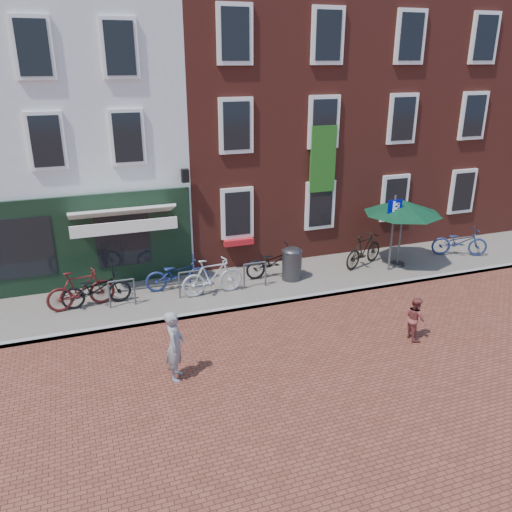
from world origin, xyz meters
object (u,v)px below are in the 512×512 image
object	(u,v)px
bicycle_3	(212,277)
bicycle_5	(364,250)
parking_sign	(393,221)
bicycle_6	(460,242)
parasol	(403,205)
bicycle_0	(96,289)
woman	(175,346)
bicycle_4	(274,261)
bicycle_1	(81,289)
litter_bin	(292,262)
boy	(415,318)
bicycle_2	(177,274)

from	to	relation	value
bicycle_3	bicycle_5	bearing A→B (deg)	-87.46
parking_sign	bicycle_6	world-z (taller)	parking_sign
parasol	bicycle_5	bearing A→B (deg)	162.54
bicycle_0	bicycle_5	bearing A→B (deg)	-92.04
woman	parasol	bearing A→B (deg)	-46.48
bicycle_4	bicycle_6	distance (m)	6.98
bicycle_1	bicycle_4	world-z (taller)	bicycle_1
litter_bin	woman	world-z (taller)	woman
parking_sign	bicycle_0	xyz separation A→B (m)	(-9.38, 0.49, -1.19)
litter_bin	bicycle_1	world-z (taller)	litter_bin
boy	bicycle_0	world-z (taller)	boy
woman	bicycle_5	xyz separation A→B (m)	(7.30, 4.34, -0.16)
woman	bicycle_4	xyz separation A→B (m)	(4.10, 4.50, -0.21)
bicycle_0	bicycle_2	bearing A→B (deg)	-85.23
woman	bicycle_2	distance (m)	4.63
parasol	bicycle_1	distance (m)	10.43
bicycle_0	bicycle_2	world-z (taller)	same
bicycle_0	bicycle_6	xyz separation A→B (m)	(12.52, -0.11, 0.00)
parasol	bicycle_4	size ratio (longest dim) A/B	1.33
parking_sign	bicycle_6	xyz separation A→B (m)	(3.14, 0.39, -1.19)
parking_sign	bicycle_6	distance (m)	3.38
bicycle_6	litter_bin	bearing A→B (deg)	113.85
bicycle_2	parasol	bearing A→B (deg)	-90.96
parking_sign	bicycle_1	world-z (taller)	parking_sign
boy	bicycle_6	bearing A→B (deg)	-43.11
parking_sign	boy	size ratio (longest dim) A/B	2.25
litter_bin	bicycle_0	distance (m)	6.00
bicycle_4	parasol	bearing A→B (deg)	-99.14
parasol	bicycle_5	size ratio (longest dim) A/B	1.37
parking_sign	bicycle_5	xyz separation A→B (m)	(-0.62, 0.63, -1.13)
parking_sign	bicycle_4	bearing A→B (deg)	168.32
woman	bicycle_0	world-z (taller)	woman
parasol	bicycle_1	world-z (taller)	parasol
parasol	bicycle_3	size ratio (longest dim) A/B	1.37
bicycle_4	bicycle_3	bearing A→B (deg)	104.28
boy	bicycle_6	distance (m)	6.63
woman	bicycle_6	bearing A→B (deg)	-51.44
parasol	bicycle_6	xyz separation A→B (m)	(2.63, 0.11, -1.64)
bicycle_3	bicycle_6	world-z (taller)	bicycle_3
parasol	bicycle_2	xyz separation A→B (m)	(-7.49, 0.54, -1.64)
bicycle_3	boy	bearing A→B (deg)	-137.01
boy	bicycle_2	world-z (taller)	boy
bicycle_2	bicycle_5	xyz separation A→B (m)	(6.35, -0.19, 0.06)
litter_bin	bicycle_2	distance (m)	3.63
woman	bicycle_2	bearing A→B (deg)	6.43
bicycle_5	bicycle_6	size ratio (longest dim) A/B	0.97
woman	boy	distance (m)	6.10
woman	bicycle_1	distance (m)	4.59
parasol	bicycle_1	xyz separation A→B (m)	(-10.31, 0.21, -1.58)
bicycle_5	parking_sign	bearing A→B (deg)	-159.00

